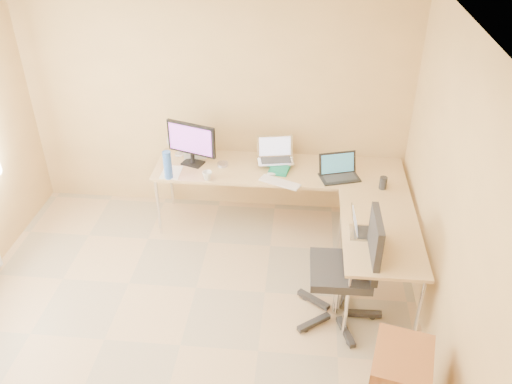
# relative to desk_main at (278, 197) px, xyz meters

# --- Properties ---
(floor) EXTENTS (4.50, 4.50, 0.00)m
(floor) POSITION_rel_desk_main_xyz_m (-0.72, -1.85, -0.36)
(floor) COLOR tan
(floor) RESTS_ON ground
(ceiling) EXTENTS (4.50, 4.50, 0.00)m
(ceiling) POSITION_rel_desk_main_xyz_m (-0.72, -1.85, 2.24)
(ceiling) COLOR white
(ceiling) RESTS_ON ground
(wall_back) EXTENTS (4.50, 0.00, 4.50)m
(wall_back) POSITION_rel_desk_main_xyz_m (-0.72, 0.40, 0.93)
(wall_back) COLOR tan
(wall_back) RESTS_ON ground
(wall_right) EXTENTS (0.00, 4.50, 4.50)m
(wall_right) POSITION_rel_desk_main_xyz_m (1.38, -1.85, 0.93)
(wall_right) COLOR tan
(wall_right) RESTS_ON ground
(desk_main) EXTENTS (2.65, 0.70, 0.73)m
(desk_main) POSITION_rel_desk_main_xyz_m (0.00, 0.00, 0.00)
(desk_main) COLOR tan
(desk_main) RESTS_ON ground
(desk_return) EXTENTS (0.70, 1.30, 0.73)m
(desk_return) POSITION_rel_desk_main_xyz_m (0.98, -1.00, 0.00)
(desk_return) COLOR tan
(desk_return) RESTS_ON ground
(monitor) EXTENTS (0.59, 0.35, 0.48)m
(monitor) POSITION_rel_desk_main_xyz_m (-0.93, 0.02, 0.61)
(monitor) COLOR black
(monitor) RESTS_ON desk_main
(book_stack) EXTENTS (0.24, 0.29, 0.04)m
(book_stack) POSITION_rel_desk_main_xyz_m (0.01, -0.03, 0.39)
(book_stack) COLOR #117557
(book_stack) RESTS_ON desk_main
(laptop_center) EXTENTS (0.43, 0.36, 0.25)m
(laptop_center) POSITION_rel_desk_main_xyz_m (-0.04, 0.09, 0.53)
(laptop_center) COLOR silver
(laptop_center) RESTS_ON desk_main
(laptop_black) EXTENTS (0.46, 0.40, 0.25)m
(laptop_black) POSITION_rel_desk_main_xyz_m (0.63, -0.14, 0.49)
(laptop_black) COLOR black
(laptop_black) RESTS_ON desk_main
(keyboard) EXTENTS (0.44, 0.28, 0.02)m
(keyboard) POSITION_rel_desk_main_xyz_m (0.03, -0.30, 0.37)
(keyboard) COLOR silver
(keyboard) RESTS_ON desk_main
(mouse) EXTENTS (0.10, 0.07, 0.03)m
(mouse) POSITION_rel_desk_main_xyz_m (-0.07, -0.15, 0.38)
(mouse) COLOR silver
(mouse) RESTS_ON desk_main
(mug) EXTENTS (0.13, 0.13, 0.09)m
(mug) POSITION_rel_desk_main_xyz_m (-0.72, -0.30, 0.41)
(mug) COLOR white
(mug) RESTS_ON desk_main
(cd_stack) EXTENTS (0.15, 0.15, 0.03)m
(cd_stack) POSITION_rel_desk_main_xyz_m (-0.61, 0.01, 0.38)
(cd_stack) COLOR #B4B3D4
(cd_stack) RESTS_ON desk_main
(water_bottle) EXTENTS (0.10, 0.10, 0.30)m
(water_bottle) POSITION_rel_desk_main_xyz_m (-1.13, -0.30, 0.52)
(water_bottle) COLOR blue
(water_bottle) RESTS_ON desk_main
(papers) EXTENTS (0.20, 0.28, 0.01)m
(papers) POSITION_rel_desk_main_xyz_m (-1.13, -0.19, 0.37)
(papers) COLOR white
(papers) RESTS_ON desk_main
(white_box) EXTENTS (0.28, 0.23, 0.09)m
(white_box) POSITION_rel_desk_main_xyz_m (-0.95, 0.20, 0.41)
(white_box) COLOR silver
(white_box) RESTS_ON desk_main
(desk_fan) EXTENTS (0.23, 0.23, 0.28)m
(desk_fan) POSITION_rel_desk_main_xyz_m (-1.13, 0.20, 0.51)
(desk_fan) COLOR silver
(desk_fan) RESTS_ON desk_main
(black_cup) EXTENTS (0.08, 0.08, 0.13)m
(black_cup) POSITION_rel_desk_main_xyz_m (1.06, -0.30, 0.43)
(black_cup) COLOR black
(black_cup) RESTS_ON desk_main
(laptop_return) EXTENTS (0.30, 0.24, 0.20)m
(laptop_return) POSITION_rel_desk_main_xyz_m (0.82, -1.08, 0.46)
(laptop_return) COLOR #B7B7B7
(laptop_return) RESTS_ON desk_return
(office_chair) EXTENTS (0.68, 0.68, 1.12)m
(office_chair) POSITION_rel_desk_main_xyz_m (0.61, -1.37, 0.14)
(office_chair) COLOR #282625
(office_chair) RESTS_ON ground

